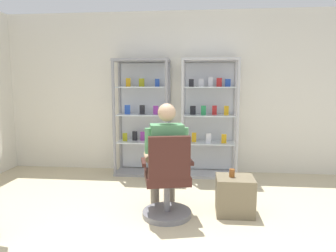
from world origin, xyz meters
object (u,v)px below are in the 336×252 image
object	(u,v)px
tea_glass	(232,173)
seated_shopkeeper	(166,153)
office_chair	(167,184)
storage_crate	(235,195)
display_cabinet_left	(143,117)
display_cabinet_right	(209,117)

from	to	relation	value
tea_glass	seated_shopkeeper	bearing A→B (deg)	-176.39
office_chair	tea_glass	xyz separation A→B (m)	(0.73, 0.21, 0.09)
storage_crate	tea_glass	size ratio (longest dim) A/B	4.64
display_cabinet_left	office_chair	bearing A→B (deg)	-71.37
display_cabinet_left	storage_crate	size ratio (longest dim) A/B	4.36
display_cabinet_left	storage_crate	xyz separation A→B (m)	(1.36, -1.57, -0.74)
display_cabinet_left	storage_crate	bearing A→B (deg)	-48.98
storage_crate	tea_glass	xyz separation A→B (m)	(-0.04, 0.00, 0.26)
display_cabinet_right	seated_shopkeeper	bearing A→B (deg)	-108.61
office_chair	seated_shopkeeper	bearing A→B (deg)	103.43
display_cabinet_right	storage_crate	xyz separation A→B (m)	(0.26, -1.56, -0.75)
seated_shopkeeper	tea_glass	distance (m)	0.80
seated_shopkeeper	storage_crate	bearing A→B (deg)	3.27
display_cabinet_right	display_cabinet_left	bearing A→B (deg)	179.93
office_chair	tea_glass	size ratio (longest dim) A/B	10.22
display_cabinet_left	tea_glass	size ratio (longest dim) A/B	20.23
display_cabinet_left	seated_shopkeeper	xyz separation A→B (m)	(0.56, -1.61, -0.25)
seated_shopkeeper	office_chair	bearing A→B (deg)	-76.57
seated_shopkeeper	display_cabinet_right	bearing A→B (deg)	71.39
office_chair	tea_glass	bearing A→B (deg)	15.92
display_cabinet_right	office_chair	bearing A→B (deg)	-105.91
display_cabinet_left	office_chair	xyz separation A→B (m)	(0.60, -1.77, -0.56)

